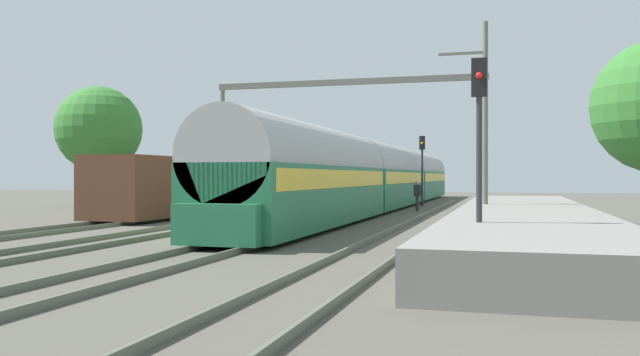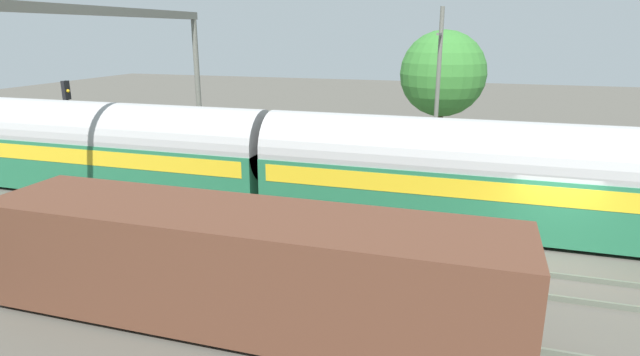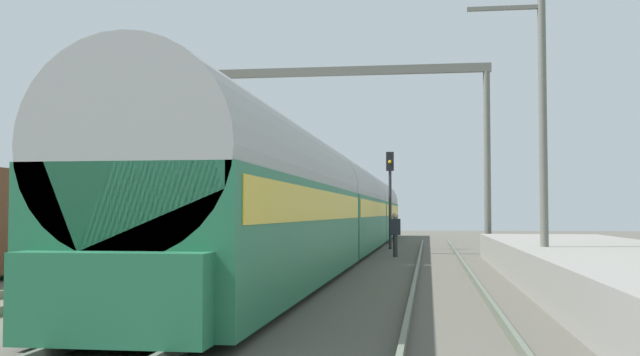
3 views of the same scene
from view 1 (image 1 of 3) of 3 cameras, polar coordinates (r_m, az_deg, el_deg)
The scene contains 14 objects.
ground at distance 23.87m, azimuth -7.37°, elevation -4.61°, with size 120.00×120.00×0.00m, color #524F47.
track_far_west at distance 26.90m, azimuth -19.55°, elevation -3.91°, with size 1.52×60.00×0.16m.
track_west at distance 24.75m, azimuth -11.75°, elevation -4.26°, with size 1.51×60.00×0.16m.
track_east at distance 23.13m, azimuth -2.68°, elevation -4.56°, with size 1.51×60.00×0.16m.
track_far_east at distance 22.17m, azimuth 7.47°, elevation -4.77°, with size 1.52×60.00×0.16m.
platform at distance 23.91m, azimuth 17.29°, elevation -3.53°, with size 4.40×28.00×0.90m.
passenger_train at distance 41.09m, azimuth 5.61°, elevation 0.15°, with size 2.93×49.20×3.82m.
freight_car at distance 33.37m, azimuth -11.90°, elevation -0.72°, with size 2.80×13.00×2.70m.
person_crossing at distance 37.62m, azimuth 8.40°, elevation -1.29°, with size 0.42×0.28×1.73m.
railway_signal_near at distance 15.98m, azimuth 13.59°, elevation 4.02°, with size 0.36×0.30×4.76m.
railway_signal_far at distance 43.94m, azimuth 8.82°, elevation 1.47°, with size 0.36×0.30×4.63m.
catenary_gantry at distance 40.16m, azimuth 2.31°, elevation 5.78°, with size 16.72×0.28×7.86m.
catenary_pole_east_mid at distance 26.50m, azimuth 13.99°, elevation 4.84°, with size 1.90×0.20×8.00m.
tree_west_background at distance 44.12m, azimuth -18.57°, elevation 4.03°, with size 5.40×5.40×7.67m.
Camera 1 is at (9.41, -21.85, 1.99)m, focal length 37.05 mm.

